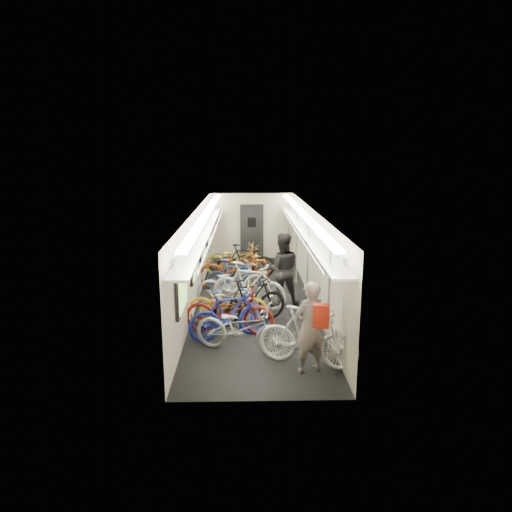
{
  "coord_description": "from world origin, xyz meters",
  "views": [
    {
      "loc": [
        -0.23,
        -11.49,
        3.82
      ],
      "look_at": [
        0.04,
        0.27,
        1.15
      ],
      "focal_mm": 32.0,
      "sensor_mm": 36.0,
      "label": 1
    }
  ],
  "objects_px": {
    "bicycle_0": "(241,328)",
    "bicycle_1": "(229,314)",
    "backpack": "(321,316)",
    "passenger_near": "(309,327)",
    "passenger_mid": "(282,269)"
  },
  "relations": [
    {
      "from": "bicycle_0",
      "to": "passenger_near",
      "type": "distance_m",
      "value": 1.51
    },
    {
      "from": "passenger_mid",
      "to": "backpack",
      "type": "bearing_deg",
      "value": 92.78
    },
    {
      "from": "bicycle_1",
      "to": "backpack",
      "type": "bearing_deg",
      "value": -165.72
    },
    {
      "from": "bicycle_0",
      "to": "passenger_near",
      "type": "xyz_separation_m",
      "value": [
        1.21,
        -0.84,
        0.34
      ]
    },
    {
      "from": "passenger_mid",
      "to": "bicycle_0",
      "type": "bearing_deg",
      "value": 69.54
    },
    {
      "from": "bicycle_0",
      "to": "passenger_mid",
      "type": "xyz_separation_m",
      "value": [
        1.02,
        2.85,
        0.43
      ]
    },
    {
      "from": "passenger_mid",
      "to": "passenger_near",
      "type": "bearing_deg",
      "value": 92.13
    },
    {
      "from": "backpack",
      "to": "passenger_near",
      "type": "bearing_deg",
      "value": 109.91
    },
    {
      "from": "bicycle_0",
      "to": "bicycle_1",
      "type": "distance_m",
      "value": 0.72
    },
    {
      "from": "bicycle_0",
      "to": "backpack",
      "type": "xyz_separation_m",
      "value": [
        1.29,
        -1.49,
        0.78
      ]
    },
    {
      "from": "passenger_near",
      "to": "passenger_mid",
      "type": "bearing_deg",
      "value": -111.71
    },
    {
      "from": "bicycle_1",
      "to": "backpack",
      "type": "height_order",
      "value": "backpack"
    },
    {
      "from": "backpack",
      "to": "bicycle_0",
      "type": "bearing_deg",
      "value": 143.5
    },
    {
      "from": "passenger_near",
      "to": "passenger_mid",
      "type": "height_order",
      "value": "passenger_mid"
    },
    {
      "from": "bicycle_0",
      "to": "backpack",
      "type": "distance_m",
      "value": 2.12
    }
  ]
}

